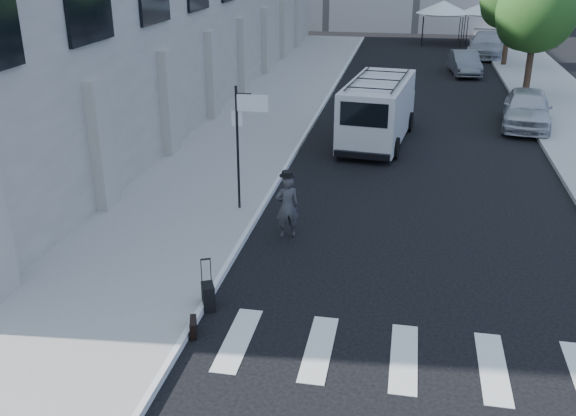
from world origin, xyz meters
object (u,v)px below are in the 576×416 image
at_px(suitcase, 208,296).
at_px(cargo_van, 378,110).
at_px(parked_car_b, 465,63).
at_px(parked_car_c, 486,45).
at_px(businessman, 287,207).
at_px(briefcase, 193,327).
at_px(parked_car_a, 527,108).

bearing_deg(suitcase, cargo_van, 53.64).
relative_size(parked_car_b, parked_car_c, 0.74).
bearing_deg(suitcase, businessman, 51.55).
relative_size(briefcase, parked_car_c, 0.08).
relative_size(suitcase, parked_car_c, 0.20).
bearing_deg(cargo_van, suitcase, -95.14).
xyz_separation_m(briefcase, suitcase, (-0.00, 1.00, 0.12)).
distance_m(briefcase, parked_car_b, 29.71).
height_order(parked_car_a, parked_car_c, parked_car_c).
xyz_separation_m(briefcase, parked_car_a, (8.70, 17.39, 0.63)).
bearing_deg(businessman, suitcase, 52.66).
height_order(businessman, parked_car_a, businessman).
bearing_deg(cargo_van, parked_car_b, 80.63).
height_order(suitcase, parked_car_b, parked_car_b).
bearing_deg(parked_car_b, cargo_van, -112.03).
bearing_deg(suitcase, parked_car_c, 51.24).
distance_m(cargo_van, parked_car_a, 6.78).
height_order(cargo_van, parked_car_b, cargo_van).
xyz_separation_m(businessman, parked_car_a, (7.76, 12.52, -0.05)).
distance_m(parked_car_a, parked_car_b, 11.64).
relative_size(cargo_van, parked_car_c, 1.18).
xyz_separation_m(cargo_van, parked_car_c, (5.98, 21.55, -0.43)).
bearing_deg(parked_car_b, parked_car_a, -87.25).
bearing_deg(briefcase, suitcase, 73.14).
xyz_separation_m(businessman, parked_car_c, (7.76, 30.90, -0.04)).
distance_m(cargo_van, parked_car_b, 15.27).
xyz_separation_m(businessman, cargo_van, (1.78, 9.35, 0.38)).
bearing_deg(briefcase, parked_car_c, 59.42).
bearing_deg(parked_car_a, businessman, -114.23).
relative_size(cargo_van, parked_car_b, 1.59).
bearing_deg(cargo_van, parked_car_c, 81.01).
height_order(briefcase, parked_car_a, parked_car_a).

